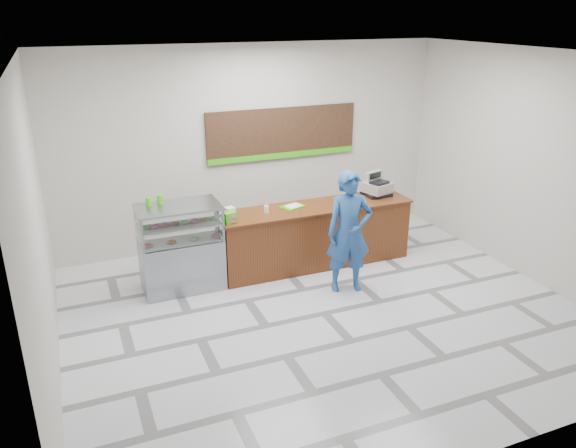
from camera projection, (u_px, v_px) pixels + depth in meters
name	position (u px, v px, depth m)	size (l,w,h in m)	color
floor	(325.00, 313.00, 7.92)	(7.00, 7.00, 0.00)	silver
back_wall	(253.00, 146.00, 9.87)	(7.00, 7.00, 0.00)	beige
ceiling	(332.00, 55.00, 6.65)	(7.00, 7.00, 0.00)	silver
sales_counter	(315.00, 235.00, 9.26)	(3.26, 0.76, 1.03)	brown
display_case	(181.00, 247.00, 8.42)	(1.22, 0.72, 1.33)	gray
menu_board	(283.00, 134.00, 9.97)	(2.80, 0.06, 0.90)	black
cash_register	(376.00, 187.00, 9.57)	(0.52, 0.53, 0.39)	black
card_terminal	(338.00, 203.00, 9.18)	(0.08, 0.15, 0.04)	black
serving_tray	(292.00, 206.00, 9.03)	(0.42, 0.37, 0.02)	#3FC205
napkin_box	(230.00, 211.00, 8.70)	(0.13, 0.13, 0.11)	white
straw_cup	(266.00, 209.00, 8.75)	(0.08, 0.08, 0.12)	silver
promo_box	(230.00, 218.00, 8.33)	(0.19, 0.13, 0.17)	#3CBB15
donut_decal	(362.00, 202.00, 9.25)	(0.16, 0.16, 0.00)	#D15076
green_cup_left	(149.00, 202.00, 8.16)	(0.08, 0.08, 0.13)	#3CBB15
green_cup_right	(160.00, 199.00, 8.24)	(0.09, 0.09, 0.14)	#3CBB15
customer	(349.00, 232.00, 8.29)	(0.68, 0.44, 1.86)	#245092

